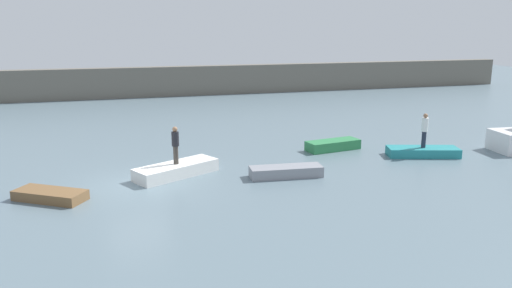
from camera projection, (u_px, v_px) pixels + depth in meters
name	position (u px, v px, depth m)	size (l,w,h in m)	color
ground_plane	(137.00, 185.00, 20.78)	(120.00, 120.00, 0.00)	slate
embankment_wall	(118.00, 83.00, 45.07)	(80.00, 1.20, 2.71)	#666056
rowboat_brown	(50.00, 195.00, 18.99)	(2.73, 1.08, 0.39)	brown
rowboat_white	(176.00, 170.00, 22.00)	(3.79, 1.26, 0.55)	white
rowboat_grey	(286.00, 172.00, 21.89)	(3.16, 0.96, 0.47)	gray
rowboat_green	(333.00, 145.00, 26.57)	(2.91, 1.03, 0.52)	#2D7F47
rowboat_teal	(423.00, 152.00, 25.32)	(3.51, 1.19, 0.45)	teal
person_dark_shirt	(175.00, 143.00, 21.72)	(0.32, 0.32, 1.66)	#38332D
person_white_shirt	(425.00, 129.00, 25.04)	(0.32, 0.32, 1.74)	#232838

